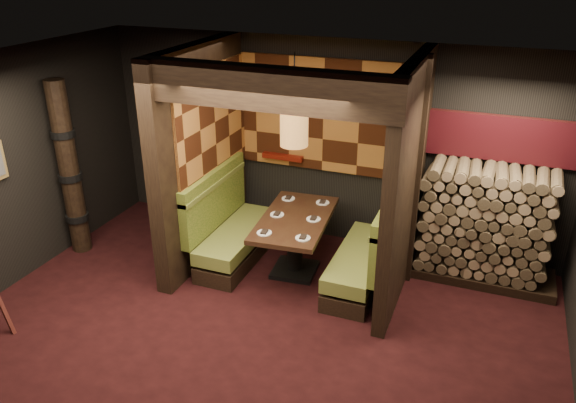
# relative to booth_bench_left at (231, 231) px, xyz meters

# --- Properties ---
(floor) EXTENTS (6.50, 5.50, 0.02)m
(floor) POSITION_rel_booth_bench_left_xyz_m (0.96, -1.65, -0.41)
(floor) COLOR black
(floor) RESTS_ON ground
(ceiling) EXTENTS (6.50, 5.50, 0.02)m
(ceiling) POSITION_rel_booth_bench_left_xyz_m (0.96, -1.65, 2.46)
(ceiling) COLOR black
(ceiling) RESTS_ON ground
(wall_back) EXTENTS (6.50, 0.02, 2.85)m
(wall_back) POSITION_rel_booth_bench_left_xyz_m (0.96, 1.11, 1.02)
(wall_back) COLOR black
(wall_back) RESTS_ON ground
(partition_left) EXTENTS (0.20, 2.20, 2.85)m
(partition_left) POSITION_rel_booth_bench_left_xyz_m (-0.39, -0.00, 1.02)
(partition_left) COLOR black
(partition_left) RESTS_ON floor
(partition_right) EXTENTS (0.15, 2.10, 2.85)m
(partition_right) POSITION_rel_booth_bench_left_xyz_m (2.26, 0.05, 1.02)
(partition_right) COLOR black
(partition_right) RESTS_ON floor
(header_beam) EXTENTS (2.85, 0.18, 0.44)m
(header_beam) POSITION_rel_booth_bench_left_xyz_m (0.94, -0.95, 2.23)
(header_beam) COLOR black
(header_beam) RESTS_ON partition_left
(tapa_back_panel) EXTENTS (2.40, 0.06, 1.55)m
(tapa_back_panel) POSITION_rel_booth_bench_left_xyz_m (0.94, 1.06, 1.42)
(tapa_back_panel) COLOR #A8672B
(tapa_back_panel) RESTS_ON wall_back
(tapa_side_panel) EXTENTS (0.04, 1.85, 1.45)m
(tapa_side_panel) POSITION_rel_booth_bench_left_xyz_m (-0.27, 0.17, 1.45)
(tapa_side_panel) COLOR #A8672B
(tapa_side_panel) RESTS_ON partition_left
(lacquer_shelf) EXTENTS (0.60, 0.12, 0.07)m
(lacquer_shelf) POSITION_rel_booth_bench_left_xyz_m (0.36, 1.00, 0.78)
(lacquer_shelf) COLOR #611109
(lacquer_shelf) RESTS_ON wall_back
(booth_bench_left) EXTENTS (0.68, 1.60, 1.14)m
(booth_bench_left) POSITION_rel_booth_bench_left_xyz_m (0.00, 0.00, 0.00)
(booth_bench_left) COLOR black
(booth_bench_left) RESTS_ON floor
(booth_bench_right) EXTENTS (0.68, 1.60, 1.14)m
(booth_bench_right) POSITION_rel_booth_bench_left_xyz_m (1.89, 0.00, 0.00)
(booth_bench_right) COLOR black
(booth_bench_right) RESTS_ON floor
(dining_table) EXTENTS (0.95, 1.58, 0.80)m
(dining_table) POSITION_rel_booth_bench_left_xyz_m (0.94, -0.04, 0.16)
(dining_table) COLOR black
(dining_table) RESTS_ON floor
(place_settings) EXTENTS (0.75, 1.25, 0.03)m
(place_settings) POSITION_rel_booth_bench_left_xyz_m (0.94, -0.04, 0.41)
(place_settings) COLOR white
(place_settings) RESTS_ON dining_table
(pendant_lamp) EXTENTS (0.33, 0.33, 1.09)m
(pendant_lamp) POSITION_rel_booth_bench_left_xyz_m (0.94, -0.09, 1.59)
(pendant_lamp) COLOR #9B652F
(pendant_lamp) RESTS_ON ceiling
(totem_column) EXTENTS (0.31, 0.31, 2.40)m
(totem_column) POSITION_rel_booth_bench_left_xyz_m (-2.09, -0.55, 0.79)
(totem_column) COLOR black
(totem_column) RESTS_ON floor
(firewood_stack) EXTENTS (1.73, 0.70, 1.50)m
(firewood_stack) POSITION_rel_booth_bench_left_xyz_m (3.25, 0.70, 0.35)
(firewood_stack) COLOR black
(firewood_stack) RESTS_ON floor
(mosaic_header) EXTENTS (1.83, 0.10, 0.56)m
(mosaic_header) POSITION_rel_booth_bench_left_xyz_m (3.25, 1.03, 1.38)
(mosaic_header) COLOR maroon
(mosaic_header) RESTS_ON wall_back
(bay_front_post) EXTENTS (0.08, 0.08, 2.85)m
(bay_front_post) POSITION_rel_booth_bench_left_xyz_m (2.35, 0.31, 1.02)
(bay_front_post) COLOR black
(bay_front_post) RESTS_ON floor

